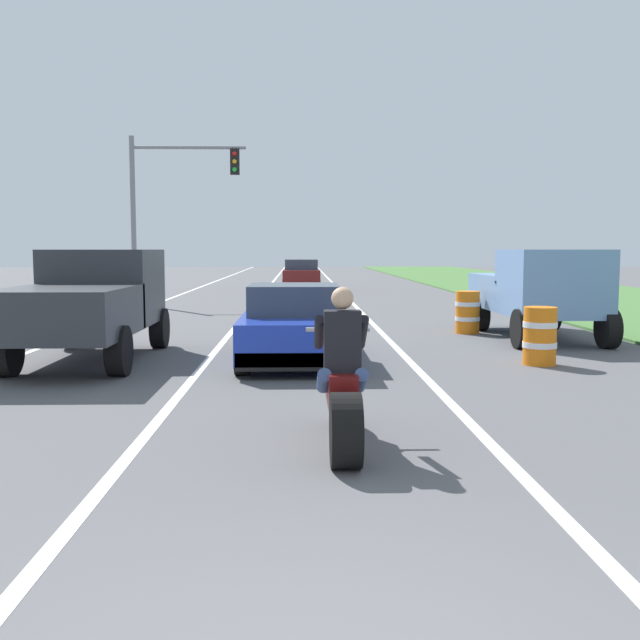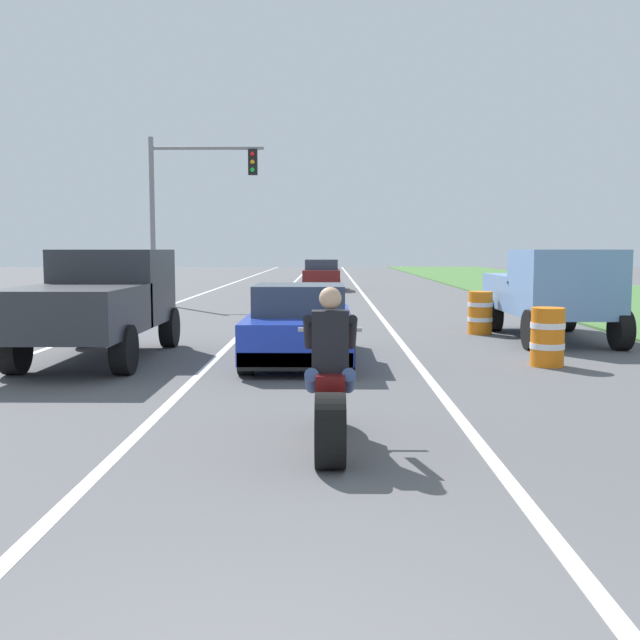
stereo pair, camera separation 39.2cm
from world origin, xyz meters
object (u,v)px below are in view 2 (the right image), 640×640
motorcycle_with_rider (330,391)px  traffic_light_mast_near (186,194)px  sports_car_blue (300,325)px  distant_car_far_ahead (322,274)px  pickup_truck_right_shoulder_light_blue (551,289)px  construction_barrel_nearest (547,337)px  construction_barrel_mid (480,313)px  pickup_truck_left_lane_dark_grey (100,298)px

motorcycle_with_rider → traffic_light_mast_near: (-5.14, 19.58, 3.37)m
sports_car_blue → distant_car_far_ahead: (0.18, 22.91, 0.14)m
pickup_truck_right_shoulder_light_blue → distant_car_far_ahead: (-5.23, 19.76, -0.33)m
construction_barrel_nearest → construction_barrel_mid: 4.77m
sports_car_blue → construction_barrel_mid: sports_car_blue is taller
sports_car_blue → construction_barrel_mid: bearing=45.6°
sports_car_blue → construction_barrel_nearest: bearing=-8.2°
pickup_truck_left_lane_dark_grey → pickup_truck_right_shoulder_light_blue: same height
sports_car_blue → construction_barrel_mid: (4.07, 4.15, -0.13)m
pickup_truck_left_lane_dark_grey → traffic_light_mast_near: 13.94m
motorcycle_with_rider → construction_barrel_nearest: 6.47m
sports_car_blue → traffic_light_mast_near: 14.81m
motorcycle_with_rider → construction_barrel_nearest: (3.71, 5.30, -0.09)m
sports_car_blue → distant_car_far_ahead: bearing=89.6°
pickup_truck_right_shoulder_light_blue → construction_barrel_nearest: size_ratio=4.80×
traffic_light_mast_near → construction_barrel_nearest: 17.16m
sports_car_blue → construction_barrel_mid: size_ratio=4.30×
motorcycle_with_rider → construction_barrel_mid: (3.55, 10.06, -0.09)m
traffic_light_mast_near → construction_barrel_nearest: (8.85, -14.28, -3.46)m
sports_car_blue → traffic_light_mast_near: size_ratio=0.72×
pickup_truck_right_shoulder_light_blue → traffic_light_mast_near: bearing=133.7°
motorcycle_with_rider → construction_barrel_nearest: size_ratio=2.21×
traffic_light_mast_near → distant_car_far_ahead: bearing=62.5°
pickup_truck_left_lane_dark_grey → pickup_truck_right_shoulder_light_blue: size_ratio=1.00×
traffic_light_mast_near → construction_barrel_nearest: bearing=-58.2°
pickup_truck_left_lane_dark_grey → construction_barrel_nearest: 7.89m
motorcycle_with_rider → traffic_light_mast_near: size_ratio=0.37×
pickup_truck_right_shoulder_light_blue → traffic_light_mast_near: 14.82m
pickup_truck_left_lane_dark_grey → construction_barrel_mid: (7.68, 4.09, -0.60)m
traffic_light_mast_near → construction_barrel_mid: 13.35m
sports_car_blue → traffic_light_mast_near: traffic_light_mast_near is taller
pickup_truck_left_lane_dark_grey → construction_barrel_nearest: pickup_truck_left_lane_dark_grey is taller
pickup_truck_left_lane_dark_grey → distant_car_far_ahead: (3.79, 22.85, -0.33)m
sports_car_blue → construction_barrel_nearest: size_ratio=4.30×
motorcycle_with_rider → traffic_light_mast_near: bearing=104.7°
construction_barrel_mid → distant_car_far_ahead: distant_car_far_ahead is taller
distant_car_far_ahead → pickup_truck_left_lane_dark_grey: bearing=-99.4°
pickup_truck_right_shoulder_light_blue → motorcycle_with_rider: bearing=-118.4°
pickup_truck_right_shoulder_light_blue → sports_car_blue: bearing=-149.8°
distant_car_far_ahead → pickup_truck_right_shoulder_light_blue: bearing=-75.2°
traffic_light_mast_near → construction_barrel_nearest: size_ratio=6.00×
pickup_truck_right_shoulder_light_blue → construction_barrel_mid: (-1.34, 1.01, -0.60)m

